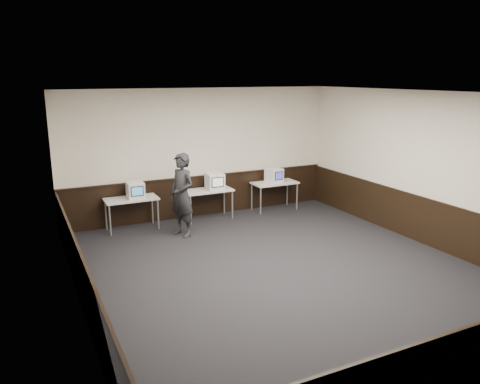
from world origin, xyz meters
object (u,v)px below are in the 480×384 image
Objects in this scene: emac_left at (135,190)px; emac_center at (215,181)px; desk_left at (131,201)px; desk_right at (275,185)px; emac_right at (274,175)px; person at (182,195)px; desk_center at (208,192)px.

emac_center is (1.97, -0.00, 0.02)m from emac_left.
desk_left is 3.80m from desk_right.
person is (-2.86, -0.91, -0.01)m from emac_right.
emac_right is at bearing 85.47° from person.
emac_right is (3.78, 0.01, 0.26)m from desk_left.
person is at bearing -43.63° from emac_left.
desk_left and desk_right have the same top height.
desk_center is at bearing 180.00° from desk_right.
emac_left is at bearing -179.31° from desk_right.
emac_right is (1.72, 0.06, -0.02)m from emac_center.
emac_left is 1.19m from person.
emac_center is 0.25× the size of person.
emac_right is at bearing 0.13° from desk_left.
emac_center is at bearing 170.73° from emac_right.
emac_center reaches higher than emac_right.
desk_right is at bearing 0.00° from desk_left.
desk_left is 2.58× the size of emac_center.
emac_center is 1.03× the size of emac_right.
desk_left is 2.85× the size of emac_left.
emac_center is at bearing -1.37° from desk_left.
emac_left reaches higher than desk_right.
emac_center reaches higher than desk_right.
emac_left is 1.97m from emac_center.
desk_right is at bearing 0.00° from desk_center.
desk_center is at bearing 110.63° from person.
person reaches higher than emac_left.
emac_right is at bearing 5.61° from emac_center.
person reaches higher than emac_right.
desk_right is 1.75m from emac_center.
emac_left is 3.68m from emac_right.
person reaches higher than emac_center.
desk_right is 0.65× the size of person.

